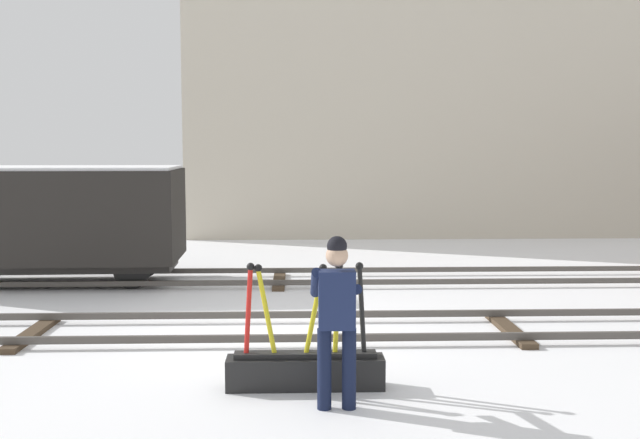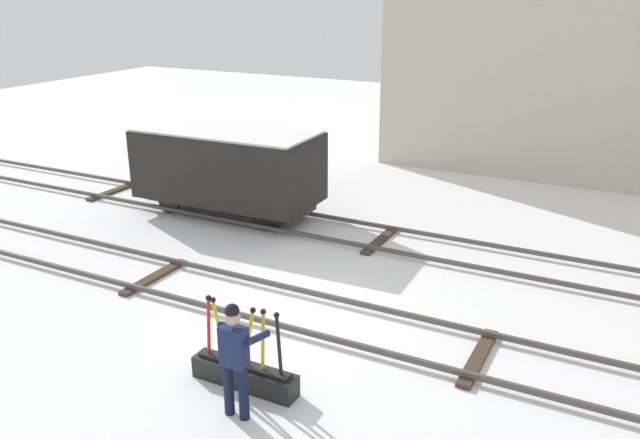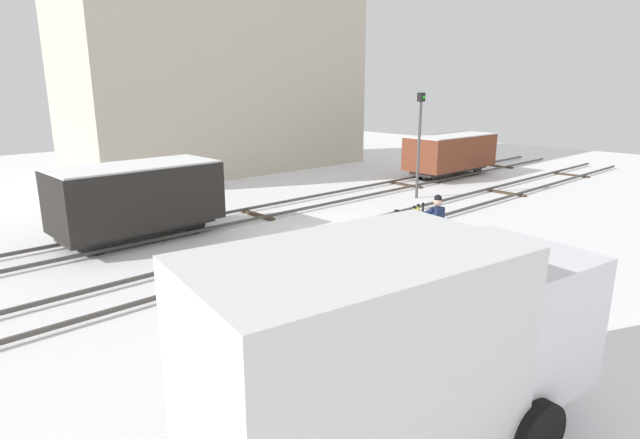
{
  "view_description": "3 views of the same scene",
  "coord_description": "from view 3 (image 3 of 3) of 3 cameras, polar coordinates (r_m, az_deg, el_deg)",
  "views": [
    {
      "loc": [
        0.32,
        -10.69,
        2.74
      ],
      "look_at": [
        0.79,
        2.98,
        1.41
      ],
      "focal_mm": 41.53,
      "sensor_mm": 36.0,
      "label": 1
    },
    {
      "loc": [
        5.53,
        -9.73,
        5.98
      ],
      "look_at": [
        -0.55,
        2.05,
        1.19
      ],
      "focal_mm": 36.59,
      "sensor_mm": 36.0,
      "label": 2
    },
    {
      "loc": [
        -10.81,
        -10.97,
        4.69
      ],
      "look_at": [
        -0.64,
        0.06,
        0.77
      ],
      "focal_mm": 28.87,
      "sensor_mm": 36.0,
      "label": 3
    }
  ],
  "objects": [
    {
      "name": "freight_car_near_switch",
      "position": [
        28.06,
        14.28,
        7.21
      ],
      "size": [
        5.41,
        2.25,
        2.21
      ],
      "rotation": [
        0.0,
        0.0,
        -0.01
      ],
      "color": "#2D2B28",
      "rests_on": "ground_plane"
    },
    {
      "name": "track_main_line",
      "position": [
        16.07,
        1.82,
        -1.94
      ],
      "size": [
        44.0,
        1.94,
        0.18
      ],
      "color": "#4C4742",
      "rests_on": "ground_plane"
    },
    {
      "name": "rail_worker",
      "position": [
        14.45,
        12.71,
        -0.34
      ],
      "size": [
        0.53,
        0.69,
        1.83
      ],
      "rotation": [
        0.0,
        0.0,
        0.0
      ],
      "color": "#111831",
      "rests_on": "ground_plane"
    },
    {
      "name": "switch_lever_frame",
      "position": [
        14.79,
        9.73,
        -3.03
      ],
      "size": [
        1.8,
        0.36,
        1.45
      ],
      "rotation": [
        0.0,
        0.0,
        0.0
      ],
      "color": "black",
      "rests_on": "ground_plane"
    },
    {
      "name": "apartment_building",
      "position": [
        30.05,
        -10.83,
        17.18
      ],
      "size": [
        16.76,
        6.38,
        12.29
      ],
      "color": "beige",
      "rests_on": "ground_plane"
    },
    {
      "name": "freight_car_mid_siding",
      "position": [
        16.79,
        -19.6,
        2.36
      ],
      "size": [
        4.95,
        2.37,
        2.37
      ],
      "rotation": [
        0.0,
        0.0,
        0.03
      ],
      "color": "#2D2B28",
      "rests_on": "ground_plane"
    },
    {
      "name": "ground_plane",
      "position": [
        16.1,
        1.81,
        -2.31
      ],
      "size": [
        60.0,
        60.0,
        0.0
      ],
      "primitive_type": "plane",
      "color": "white"
    },
    {
      "name": "signal_post",
      "position": [
        22.14,
        10.96,
        9.11
      ],
      "size": [
        0.24,
        0.32,
        4.41
      ],
      "color": "#4C4C4C",
      "rests_on": "ground_plane"
    },
    {
      "name": "delivery_truck",
      "position": [
        6.6,
        9.02,
        -13.08
      ],
      "size": [
        5.77,
        3.07,
        2.93
      ],
      "rotation": [
        0.0,
        0.0,
        -0.15
      ],
      "color": "silver",
      "rests_on": "ground_plane"
    },
    {
      "name": "track_siding_near",
      "position": [
        19.19,
        -7.04,
        0.72
      ],
      "size": [
        44.0,
        1.94,
        0.18
      ],
      "color": "#4C4742",
      "rests_on": "ground_plane"
    }
  ]
}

